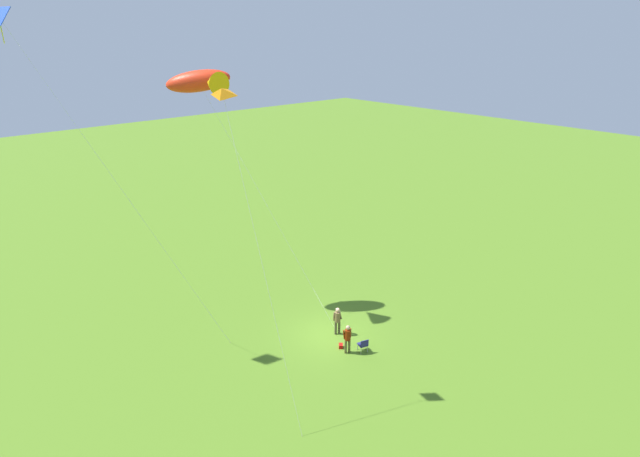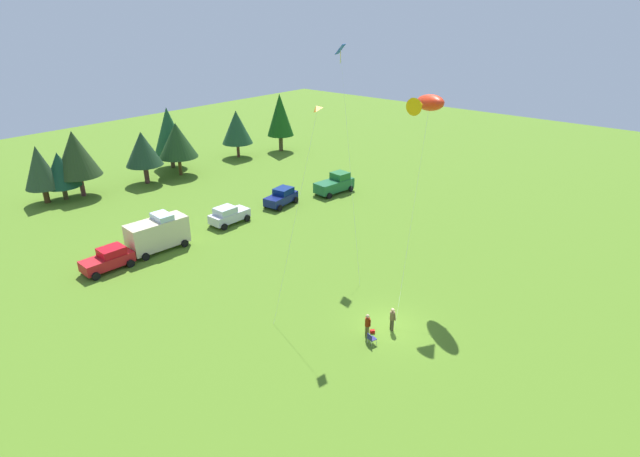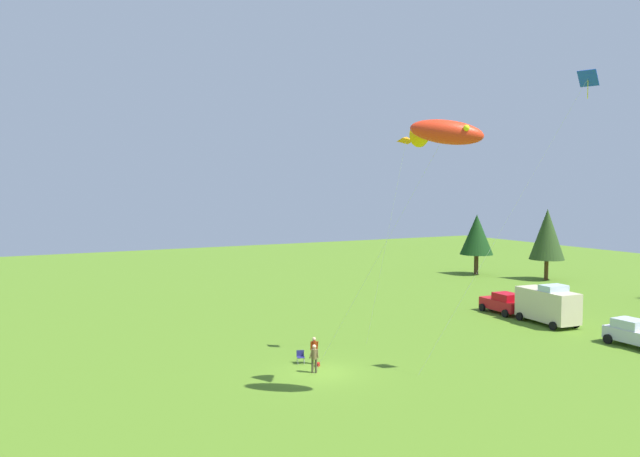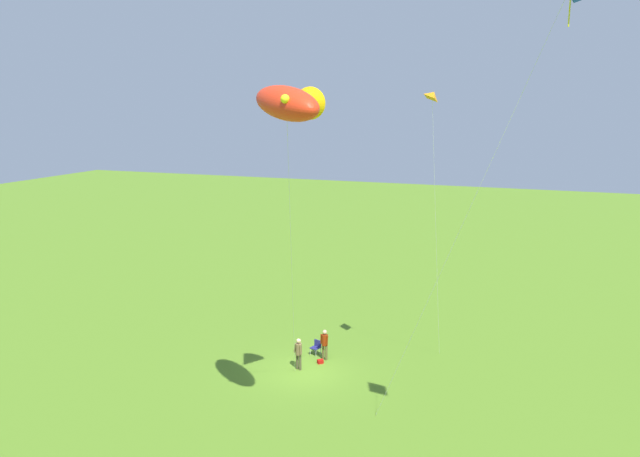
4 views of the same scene
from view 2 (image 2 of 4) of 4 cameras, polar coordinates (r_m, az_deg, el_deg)
The scene contains 14 objects.
ground_plane at distance 35.82m, azimuth 7.80°, elevation -11.01°, with size 160.00×160.00×0.00m, color #50781F.
person_kite_flyer at distance 34.93m, azimuth 8.27°, elevation -10.02°, with size 0.44×0.56×1.74m.
folding_chair at distance 33.73m, azimuth 5.85°, elevation -12.36°, with size 0.60×0.60×0.82m.
person_spectator at distance 34.11m, azimuth 5.45°, elevation -10.78°, with size 0.43×0.53×1.74m.
backpack_on_grass at distance 35.00m, azimuth 6.01°, elevation -11.62°, with size 0.32×0.22×0.22m, color #AF120C.
car_red_sedan at distance 45.82m, azimuth -23.04°, elevation -3.24°, with size 4.27×2.36×1.89m.
van_camper_beige at distance 47.69m, azimuth -18.05°, elevation -0.48°, with size 5.57×2.98×3.34m.
car_silver_compact at distance 51.99m, azimuth -10.41°, elevation 1.53°, with size 4.22×2.24×1.89m.
car_navy_hatch at distance 56.29m, azimuth -4.43°, elevation 3.63°, with size 4.39×2.65×1.89m.
truck_green_flatbed at distance 60.00m, azimuth 1.74°, elevation 5.14°, with size 5.20×2.88×2.34m.
treeline_distant at distance 64.95m, azimuth -22.65°, elevation 8.25°, with size 61.57×10.62×8.71m.
kite_large_fish at distance 38.15m, azimuth 12.14°, elevation 13.81°, with size 9.95×5.20×14.86m.
kite_delta_orange at distance 33.50m, azimuth -0.48°, elevation 13.43°, with size 5.26×0.98×14.65m.
kite_diamond_blue at distance 43.48m, azimuth 2.44°, elevation 18.84°, with size 6.47×7.45×17.68m.
Camera 2 is at (-25.27, -15.20, 20.34)m, focal length 28.00 mm.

